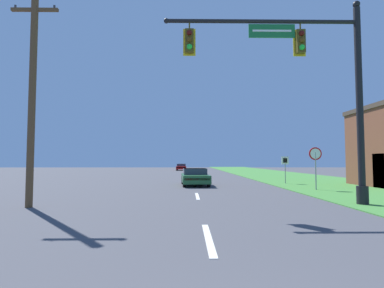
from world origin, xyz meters
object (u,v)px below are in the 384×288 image
(signal_mast, at_px, (314,81))
(car_ahead, at_px, (195,177))
(far_car, at_px, (181,167))
(stop_sign, at_px, (315,159))
(utility_pole_near, at_px, (32,91))
(route_sign_post, at_px, (285,164))

(signal_mast, height_order, car_ahead, signal_mast)
(signal_mast, xyz_separation_m, car_ahead, (-4.54, 9.62, -4.33))
(far_car, height_order, stop_sign, stop_sign)
(stop_sign, xyz_separation_m, utility_pole_near, (-13.51, -6.34, 2.52))
(route_sign_post, relative_size, utility_pole_near, 0.24)
(far_car, xyz_separation_m, route_sign_post, (8.60, -33.10, 0.92))
(route_sign_post, xyz_separation_m, utility_pole_near, (-13.30, -11.27, 2.86))
(car_ahead, relative_size, far_car, 0.93)
(far_car, height_order, route_sign_post, route_sign_post)
(far_car, distance_m, utility_pole_near, 44.77)
(car_ahead, bearing_deg, stop_sign, -27.50)
(signal_mast, distance_m, route_sign_post, 11.62)
(utility_pole_near, bearing_deg, far_car, 83.96)
(utility_pole_near, bearing_deg, stop_sign, 25.15)
(far_car, distance_m, route_sign_post, 34.21)
(car_ahead, bearing_deg, utility_pole_near, -122.67)
(signal_mast, distance_m, utility_pole_near, 10.99)
(car_ahead, height_order, utility_pole_near, utility_pole_near)
(stop_sign, height_order, route_sign_post, stop_sign)
(far_car, height_order, utility_pole_near, utility_pole_near)
(signal_mast, distance_m, car_ahead, 11.48)
(car_ahead, height_order, far_car, same)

